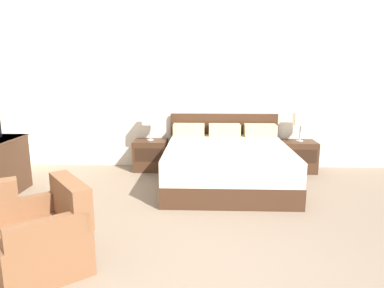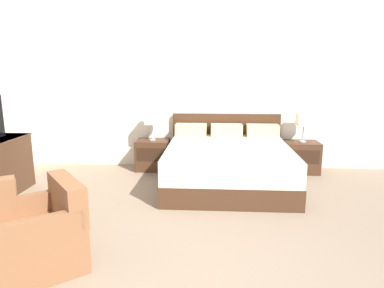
{
  "view_description": "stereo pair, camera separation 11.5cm",
  "coord_description": "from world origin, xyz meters",
  "px_view_note": "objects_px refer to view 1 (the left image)",
  "views": [
    {
      "loc": [
        0.08,
        -2.37,
        1.67
      ],
      "look_at": [
        -0.08,
        2.0,
        0.75
      ],
      "focal_mm": 32.0,
      "sensor_mm": 36.0,
      "label": 1
    },
    {
      "loc": [
        0.19,
        -2.36,
        1.67
      ],
      "look_at": [
        -0.08,
        2.0,
        0.75
      ],
      "focal_mm": 32.0,
      "sensor_mm": 36.0,
      "label": 2
    }
  ],
  "objects_px": {
    "nightstand_left": "(151,155)",
    "armchair_companion": "(46,238)",
    "table_lamp_left": "(150,119)",
    "table_lamp_right": "(301,120)",
    "bed": "(227,163)",
    "nightstand_right": "(299,156)"
  },
  "relations": [
    {
      "from": "bed",
      "to": "nightstand_right",
      "type": "distance_m",
      "value": 1.46
    },
    {
      "from": "nightstand_left",
      "to": "table_lamp_right",
      "type": "height_order",
      "value": "table_lamp_right"
    },
    {
      "from": "table_lamp_right",
      "to": "armchair_companion",
      "type": "distance_m",
      "value": 4.31
    },
    {
      "from": "armchair_companion",
      "to": "nightstand_right",
      "type": "bearing_deg",
      "value": 46.29
    },
    {
      "from": "table_lamp_left",
      "to": "nightstand_right",
      "type": "bearing_deg",
      "value": -0.03
    },
    {
      "from": "nightstand_left",
      "to": "bed",
      "type": "bearing_deg",
      "value": -29.56
    },
    {
      "from": "bed",
      "to": "armchair_companion",
      "type": "xyz_separation_m",
      "value": [
        -1.68,
        -2.37,
        -0.04
      ]
    },
    {
      "from": "table_lamp_left",
      "to": "table_lamp_right",
      "type": "height_order",
      "value": "same"
    },
    {
      "from": "bed",
      "to": "table_lamp_right",
      "type": "distance_m",
      "value": 1.57
    },
    {
      "from": "table_lamp_left",
      "to": "armchair_companion",
      "type": "bearing_deg",
      "value": -97.58
    },
    {
      "from": "nightstand_right",
      "to": "table_lamp_right",
      "type": "height_order",
      "value": "table_lamp_right"
    },
    {
      "from": "bed",
      "to": "table_lamp_left",
      "type": "bearing_deg",
      "value": 150.39
    },
    {
      "from": "nightstand_right",
      "to": "table_lamp_left",
      "type": "relative_size",
      "value": 1.16
    },
    {
      "from": "nightstand_left",
      "to": "armchair_companion",
      "type": "distance_m",
      "value": 3.11
    },
    {
      "from": "nightstand_right",
      "to": "table_lamp_right",
      "type": "distance_m",
      "value": 0.63
    },
    {
      "from": "bed",
      "to": "table_lamp_left",
      "type": "relative_size",
      "value": 4.16
    },
    {
      "from": "nightstand_right",
      "to": "table_lamp_left",
      "type": "distance_m",
      "value": 2.62
    },
    {
      "from": "table_lamp_left",
      "to": "table_lamp_right",
      "type": "distance_m",
      "value": 2.54
    },
    {
      "from": "nightstand_right",
      "to": "armchair_companion",
      "type": "height_order",
      "value": "armchair_companion"
    },
    {
      "from": "nightstand_right",
      "to": "bed",
      "type": "bearing_deg",
      "value": -150.44
    },
    {
      "from": "table_lamp_right",
      "to": "bed",
      "type": "bearing_deg",
      "value": -150.39
    },
    {
      "from": "nightstand_right",
      "to": "nightstand_left",
      "type": "bearing_deg",
      "value": 180.0
    }
  ]
}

